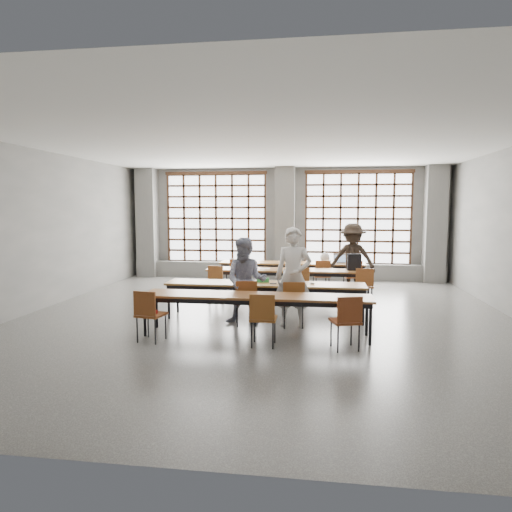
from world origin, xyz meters
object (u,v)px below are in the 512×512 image
(desk_row_a, at_px, (292,265))
(red_pouch, at_px, (151,312))
(chair_mid_left, at_px, (218,279))
(chair_front_right, at_px, (293,299))
(chair_back_left, at_px, (238,271))
(student_female, at_px, (246,281))
(desk_row_b, at_px, (288,272))
(green_box, at_px, (263,280))
(chair_back_mid, at_px, (322,273))
(desk_row_d, at_px, (256,298))
(student_back, at_px, (352,259))
(chair_near_right, at_px, (347,317))
(chair_front_left, at_px, (246,298))
(backpack, at_px, (354,262))
(chair_near_left, at_px, (149,311))
(chair_near_mid, at_px, (263,314))
(mouse, at_px, (312,283))
(student_male, at_px, (293,277))
(chair_mid_centre, at_px, (302,281))
(phone, at_px, (273,284))
(chair_mid_right, at_px, (364,283))
(laptop_back, at_px, (341,261))
(chair_back_right, at_px, (353,274))
(laptop_front, at_px, (292,280))
(plastic_bag, at_px, (325,258))
(desk_row_c, at_px, (265,286))

(desk_row_a, relative_size, red_pouch, 20.00)
(chair_mid_left, xyz_separation_m, chair_front_right, (1.92, -2.14, 0.00))
(desk_row_a, bearing_deg, chair_mid_left, -128.54)
(chair_back_left, height_order, student_female, student_female)
(desk_row_b, bearing_deg, green_box, -100.00)
(chair_back_mid, height_order, student_female, student_female)
(red_pouch, bearing_deg, desk_row_d, 17.93)
(student_back, bearing_deg, chair_near_right, -84.33)
(chair_back_left, distance_m, chair_front_left, 3.66)
(chair_near_right, xyz_separation_m, backpack, (0.39, 4.09, 0.39))
(chair_front_left, distance_m, student_female, 0.33)
(chair_near_left, height_order, chair_near_mid, same)
(desk_row_d, distance_m, chair_back_left, 4.35)
(chair_near_mid, relative_size, mouse, 8.98)
(student_male, bearing_deg, student_female, -177.97)
(chair_near_right, bearing_deg, chair_mid_centre, 103.68)
(red_pouch, bearing_deg, backpack, 47.99)
(student_female, bearing_deg, red_pouch, -135.27)
(mouse, bearing_deg, phone, -174.07)
(chair_mid_right, xyz_separation_m, student_male, (-1.51, -2.01, 0.40))
(chair_back_left, xyz_separation_m, student_female, (0.78, -3.44, 0.30))
(chair_mid_centre, height_order, laptop_back, laptop_back)
(desk_row_b, bearing_deg, backpack, 1.79)
(chair_back_right, bearing_deg, chair_front_right, -110.55)
(chair_mid_right, height_order, mouse, chair_mid_right)
(desk_row_d, bearing_deg, student_back, 66.05)
(chair_mid_left, height_order, laptop_front, laptop_front)
(chair_near_right, bearing_deg, chair_mid_left, 129.74)
(student_female, bearing_deg, student_back, 59.30)
(desk_row_d, distance_m, laptop_front, 1.49)
(chair_back_right, xyz_separation_m, backpack, (-0.04, -0.76, 0.39))
(chair_back_mid, height_order, chair_near_mid, same)
(phone, distance_m, backpack, 2.87)
(student_back, height_order, plastic_bag, student_back)
(plastic_bag, bearing_deg, desk_row_b, -121.73)
(chair_near_mid, xyz_separation_m, laptop_front, (0.34, 2.01, 0.25))
(chair_back_left, relative_size, chair_mid_right, 1.00)
(chair_back_left, xyz_separation_m, student_back, (3.01, 0.13, 0.38))
(desk_row_b, xyz_separation_m, laptop_front, (0.23, -2.03, 0.13))
(chair_mid_right, distance_m, chair_front_right, 2.61)
(mouse, bearing_deg, chair_mid_right, 52.83)
(chair_mid_left, bearing_deg, laptop_back, 36.09)
(chair_mid_left, distance_m, plastic_bag, 3.32)
(chair_mid_centre, bearing_deg, desk_row_d, -103.98)
(chair_mid_right, xyz_separation_m, phone, (-1.93, -1.61, 0.20))
(desk_row_c, bearing_deg, chair_near_mid, -83.97)
(chair_near_right, relative_size, laptop_front, 2.22)
(student_male, distance_m, student_female, 0.91)
(student_back, xyz_separation_m, red_pouch, (-3.63, -4.89, -0.42))
(chair_near_left, height_order, mouse, chair_near_left)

